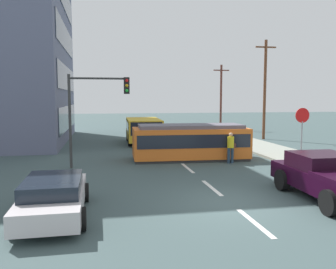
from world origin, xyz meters
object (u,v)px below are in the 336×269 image
pedestrian_crossing (231,146)px  utility_pole_mid (265,88)px  stop_sign (302,124)px  pickup_truck_parked (330,177)px  streetcar_tram (190,141)px  utility_pole_far (221,96)px  city_bus (143,129)px  parked_sedan_near (54,196)px  traffic_light_mast (95,102)px

pedestrian_crossing → utility_pole_mid: (6.82, 10.24, 3.42)m
pedestrian_crossing → stop_sign: size_ratio=0.58×
pickup_truck_parked → utility_pole_mid: size_ratio=0.60×
streetcar_tram → pickup_truck_parked: streetcar_tram is taller
streetcar_tram → utility_pole_far: 20.56m
streetcar_tram → city_bus: (-1.78, 7.88, 0.04)m
stop_sign → utility_pole_far: 22.01m
city_bus → pickup_truck_parked: city_bus is taller
parked_sedan_near → stop_sign: stop_sign is taller
city_bus → parked_sedan_near: bearing=-105.5°
pickup_truck_parked → streetcar_tram: bearing=107.2°
parked_sedan_near → utility_pole_far: size_ratio=0.63×
pedestrian_crossing → pickup_truck_parked: bearing=-83.1°
utility_pole_far → pickup_truck_parked: bearing=-101.3°
pedestrian_crossing → utility_pole_mid: bearing=56.3°
pickup_truck_parked → utility_pole_far: (5.52, 27.48, 2.97)m
traffic_light_mast → utility_pole_mid: (13.97, 10.04, 1.04)m
pedestrian_crossing → utility_pole_far: utility_pole_far is taller
pedestrian_crossing → streetcar_tram: bearing=139.3°
city_bus → stop_sign: (6.90, -10.97, 1.11)m
utility_pole_mid → city_bus: bearing=-175.8°
stop_sign → traffic_light_mast: (-10.41, 1.70, 1.13)m
traffic_light_mast → city_bus: bearing=69.2°
streetcar_tram → pedestrian_crossing: bearing=-40.7°
traffic_light_mast → stop_sign: bearing=-9.2°
stop_sign → utility_pole_mid: (3.56, 11.73, 2.17)m
stop_sign → traffic_light_mast: bearing=170.8°
pedestrian_crossing → utility_pole_mid: 12.77m
streetcar_tram → stop_sign: bearing=-31.1°
utility_pole_mid → utility_pole_far: (-0.43, 9.99, -0.59)m
utility_pole_mid → traffic_light_mast: bearing=-144.3°
utility_pole_mid → utility_pole_far: utility_pole_mid is taller
stop_sign → traffic_light_mast: traffic_light_mast is taller
parked_sedan_near → traffic_light_mast: (1.13, 7.50, 2.70)m
streetcar_tram → city_bus: bearing=102.7°
pedestrian_crossing → parked_sedan_near: bearing=-138.6°
city_bus → parked_sedan_near: city_bus is taller
parked_sedan_near → traffic_light_mast: traffic_light_mast is taller
stop_sign → city_bus: bearing=122.2°
traffic_light_mast → utility_pole_mid: utility_pole_mid is taller
parked_sedan_near → utility_pole_mid: 23.44m
pickup_truck_parked → parked_sedan_near: (-9.16, -0.05, -0.17)m
pedestrian_crossing → traffic_light_mast: (-7.14, 0.20, 2.38)m
stop_sign → utility_pole_far: size_ratio=0.40×
streetcar_tram → parked_sedan_near: (-6.42, -8.89, -0.42)m
streetcar_tram → pickup_truck_parked: bearing=-72.8°
parked_sedan_near → utility_pole_mid: (15.10, 17.53, 3.74)m
stop_sign → parked_sedan_near: bearing=-153.3°
city_bus → pickup_truck_parked: size_ratio=1.06×
parked_sedan_near → utility_pole_mid: bearing=49.3°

